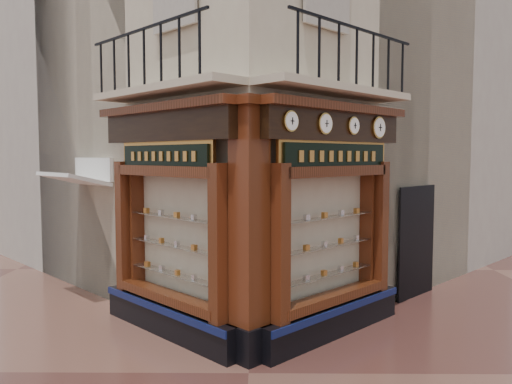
{
  "coord_description": "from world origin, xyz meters",
  "views": [
    {
      "loc": [
        0.17,
        -6.92,
        3.1
      ],
      "look_at": [
        0.09,
        2.0,
        2.46
      ],
      "focal_mm": 35.0,
      "sensor_mm": 36.0,
      "label": 1
    }
  ],
  "objects_px": {
    "clock_a": "(291,121)",
    "clock_b": "(325,124)",
    "corner_pilaster": "(249,233)",
    "awning": "(77,300)",
    "signboard_right": "(337,156)",
    "clock_c": "(353,126)",
    "signboard_left": "(164,156)",
    "clock_d": "(379,128)"
  },
  "relations": [
    {
      "from": "clock_a",
      "to": "clock_b",
      "type": "xyz_separation_m",
      "value": [
        0.58,
        0.58,
        0.0
      ]
    },
    {
      "from": "corner_pilaster",
      "to": "awning",
      "type": "height_order",
      "value": "corner_pilaster"
    },
    {
      "from": "corner_pilaster",
      "to": "signboard_right",
      "type": "relative_size",
      "value": 1.89
    },
    {
      "from": "clock_a",
      "to": "clock_c",
      "type": "distance_m",
      "value": 1.61
    },
    {
      "from": "corner_pilaster",
      "to": "clock_c",
      "type": "relative_size",
      "value": 12.94
    },
    {
      "from": "signboard_left",
      "to": "signboard_right",
      "type": "bearing_deg",
      "value": -135.0
    },
    {
      "from": "clock_c",
      "to": "signboard_right",
      "type": "height_order",
      "value": "clock_c"
    },
    {
      "from": "clock_a",
      "to": "corner_pilaster",
      "type": "bearing_deg",
      "value": 136.08
    },
    {
      "from": "awning",
      "to": "signboard_right",
      "type": "relative_size",
      "value": 0.77
    },
    {
      "from": "awning",
      "to": "signboard_right",
      "type": "height_order",
      "value": "signboard_right"
    },
    {
      "from": "corner_pilaster",
      "to": "clock_b",
      "type": "relative_size",
      "value": 11.56
    },
    {
      "from": "clock_a",
      "to": "clock_d",
      "type": "bearing_deg",
      "value": 0.0
    },
    {
      "from": "clock_d",
      "to": "corner_pilaster",
      "type": "bearing_deg",
      "value": 171.48
    },
    {
      "from": "clock_a",
      "to": "clock_c",
      "type": "xyz_separation_m",
      "value": [
        1.14,
        1.14,
        0.0
      ]
    },
    {
      "from": "clock_a",
      "to": "signboard_right",
      "type": "relative_size",
      "value": 0.15
    },
    {
      "from": "clock_d",
      "to": "clock_b",
      "type": "bearing_deg",
      "value": 180.0
    },
    {
      "from": "clock_b",
      "to": "signboard_right",
      "type": "distance_m",
      "value": 0.72
    },
    {
      "from": "awning",
      "to": "signboard_left",
      "type": "bearing_deg",
      "value": -176.63
    },
    {
      "from": "clock_a",
      "to": "signboard_right",
      "type": "xyz_separation_m",
      "value": [
        0.85,
        1.0,
        -0.52
      ]
    },
    {
      "from": "clock_c",
      "to": "awning",
      "type": "relative_size",
      "value": 0.19
    },
    {
      "from": "clock_a",
      "to": "awning",
      "type": "distance_m",
      "value": 6.48
    },
    {
      "from": "corner_pilaster",
      "to": "clock_a",
      "type": "bearing_deg",
      "value": -43.92
    },
    {
      "from": "clock_b",
      "to": "clock_c",
      "type": "relative_size",
      "value": 1.12
    },
    {
      "from": "clock_a",
      "to": "signboard_right",
      "type": "height_order",
      "value": "clock_a"
    },
    {
      "from": "clock_a",
      "to": "awning",
      "type": "xyz_separation_m",
      "value": [
        -4.41,
        3.08,
        -3.62
      ]
    },
    {
      "from": "clock_b",
      "to": "clock_c",
      "type": "xyz_separation_m",
      "value": [
        0.56,
        0.56,
        0.0
      ]
    },
    {
      "from": "clock_a",
      "to": "clock_b",
      "type": "height_order",
      "value": "clock_b"
    },
    {
      "from": "corner_pilaster",
      "to": "clock_a",
      "type": "xyz_separation_m",
      "value": [
        0.62,
        0.01,
        1.67
      ]
    },
    {
      "from": "clock_a",
      "to": "clock_d",
      "type": "xyz_separation_m",
      "value": [
        1.7,
        1.7,
        0.0
      ]
    },
    {
      "from": "clock_b",
      "to": "awning",
      "type": "xyz_separation_m",
      "value": [
        -4.99,
        2.49,
        -3.62
      ]
    },
    {
      "from": "awning",
      "to": "signboard_left",
      "type": "xyz_separation_m",
      "value": [
        2.33,
        -2.07,
        3.1
      ]
    },
    {
      "from": "corner_pilaster",
      "to": "clock_b",
      "type": "bearing_deg",
      "value": -18.61
    },
    {
      "from": "clock_c",
      "to": "clock_b",
      "type": "bearing_deg",
      "value": 180.0
    },
    {
      "from": "awning",
      "to": "corner_pilaster",
      "type": "bearing_deg",
      "value": -174.13
    },
    {
      "from": "clock_b",
      "to": "signboard_left",
      "type": "height_order",
      "value": "clock_b"
    },
    {
      "from": "clock_c",
      "to": "awning",
      "type": "height_order",
      "value": "clock_c"
    },
    {
      "from": "clock_b",
      "to": "clock_d",
      "type": "distance_m",
      "value": 1.58
    },
    {
      "from": "corner_pilaster",
      "to": "clock_a",
      "type": "relative_size",
      "value": 12.65
    },
    {
      "from": "clock_b",
      "to": "signboard_right",
      "type": "xyz_separation_m",
      "value": [
        0.26,
        0.42,
        -0.52
      ]
    },
    {
      "from": "clock_d",
      "to": "signboard_right",
      "type": "distance_m",
      "value": 1.22
    },
    {
      "from": "clock_c",
      "to": "awning",
      "type": "distance_m",
      "value": 6.9
    },
    {
      "from": "clock_a",
      "to": "clock_b",
      "type": "bearing_deg",
      "value": 0.0
    }
  ]
}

